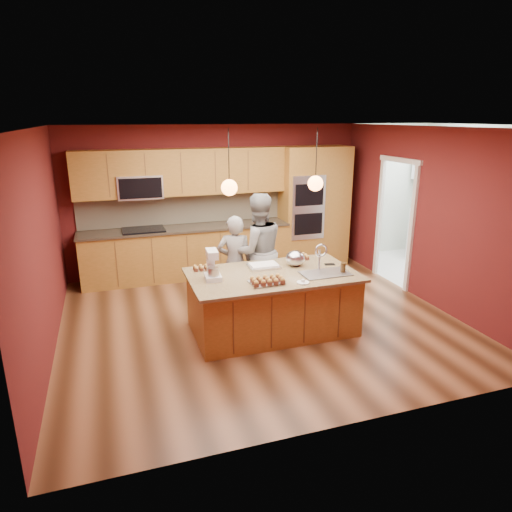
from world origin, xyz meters
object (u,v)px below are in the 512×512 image
object	(u,v)px
stand_mixer	(212,267)
person_left	(235,263)
person_right	(257,251)
island	(274,301)
mixing_bowl	(295,258)

from	to	relation	value
stand_mixer	person_left	bearing A→B (deg)	61.97
stand_mixer	person_right	bearing A→B (deg)	47.69
person_left	island	bearing A→B (deg)	125.96
island	person_left	size ratio (longest dim) A/B	1.54
person_left	person_right	distance (m)	0.39
island	stand_mixer	bearing A→B (deg)	176.49
island	mixing_bowl	world-z (taller)	island
stand_mixer	mixing_bowl	bearing A→B (deg)	12.51
island	mixing_bowl	bearing A→B (deg)	29.08
mixing_bowl	stand_mixer	bearing A→B (deg)	-171.99
person_left	stand_mixer	distance (m)	1.02
island	person_right	distance (m)	1.00
island	stand_mixer	world-z (taller)	stand_mixer
mixing_bowl	person_right	bearing A→B (deg)	117.09
island	person_right	bearing A→B (deg)	85.93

